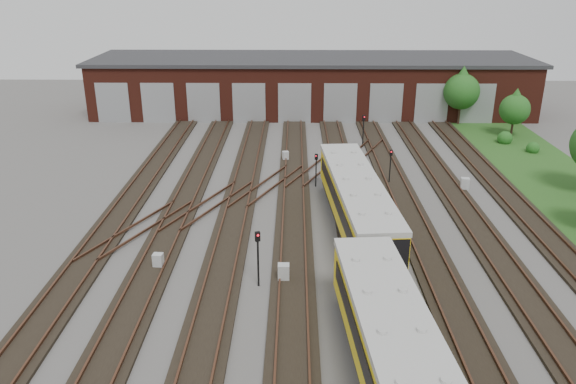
{
  "coord_description": "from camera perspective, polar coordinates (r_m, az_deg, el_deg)",
  "views": [
    {
      "loc": [
        -1.93,
        -26.77,
        15.78
      ],
      "look_at": [
        -2.38,
        8.02,
        2.0
      ],
      "focal_mm": 35.0,
      "sensor_mm": 36.0,
      "label": 1
    }
  ],
  "objects": [
    {
      "name": "relay_cabinet_1",
      "position": [
        49.8,
        -0.26,
        3.66
      ],
      "size": [
        0.62,
        0.55,
        0.88
      ],
      "primitive_type": "cube",
      "rotation": [
        0.0,
        0.0,
        0.24
      ],
      "color": "#B6B9BB",
      "rests_on": "ground"
    },
    {
      "name": "relay_cabinet_2",
      "position": [
        30.67,
        -0.45,
        -8.23
      ],
      "size": [
        0.63,
        0.52,
        1.03
      ],
      "primitive_type": "cube",
      "rotation": [
        0.0,
        0.0,
        0.01
      ],
      "color": "#B6B9BB",
      "rests_on": "ground"
    },
    {
      "name": "signal_mast_0",
      "position": [
        29.58,
        -3.08,
        -6.07
      ],
      "size": [
        0.3,
        0.28,
        3.21
      ],
      "rotation": [
        0.0,
        0.0,
        0.31
      ],
      "color": "black",
      "rests_on": "ground"
    },
    {
      "name": "track_network",
      "position": [
        31.57,
        3.88,
        -8.21
      ],
      "size": [
        30.4,
        70.0,
        0.33
      ],
      "color": "black",
      "rests_on": "ground"
    },
    {
      "name": "relay_cabinet_4",
      "position": [
        45.02,
        17.51,
        0.74
      ],
      "size": [
        0.69,
        0.6,
        1.03
      ],
      "primitive_type": "cube",
      "rotation": [
        0.0,
        0.0,
        -0.15
      ],
      "color": "#B6B9BB",
      "rests_on": "ground"
    },
    {
      "name": "signal_mast_1",
      "position": [
        43.44,
        2.87,
        2.69
      ],
      "size": [
        0.26,
        0.24,
        2.67
      ],
      "rotation": [
        0.0,
        0.0,
        -0.28
      ],
      "color": "black",
      "rests_on": "ground"
    },
    {
      "name": "relay_cabinet_0",
      "position": [
        32.79,
        -13.04,
        -6.86
      ],
      "size": [
        0.6,
        0.52,
        0.92
      ],
      "primitive_type": "cube",
      "rotation": [
        0.0,
        0.0,
        -0.11
      ],
      "color": "#B6B9BB",
      "rests_on": "ground"
    },
    {
      "name": "maintenance_shed",
      "position": [
        67.94,
        2.39,
        10.92
      ],
      "size": [
        51.0,
        12.5,
        6.35
      ],
      "color": "#4F1D13",
      "rests_on": "ground"
    },
    {
      "name": "signal_mast_3",
      "position": [
        44.58,
        10.37,
        2.98
      ],
      "size": [
        0.24,
        0.23,
        2.82
      ],
      "rotation": [
        0.0,
        0.0,
        -0.1
      ],
      "color": "black",
      "rests_on": "ground"
    },
    {
      "name": "tree_1",
      "position": [
        60.96,
        22.09,
        8.11
      ],
      "size": [
        3.0,
        3.0,
        4.97
      ],
      "color": "#311E16",
      "rests_on": "ground"
    },
    {
      "name": "ground",
      "position": [
        31.13,
        4.24,
        -8.92
      ],
      "size": [
        120.0,
        120.0,
        0.0
      ],
      "primitive_type": "plane",
      "color": "#4D4A48",
      "rests_on": "ground"
    },
    {
      "name": "relay_cabinet_3",
      "position": [
        40.48,
        7.08,
        -0.66
      ],
      "size": [
        0.81,
        0.75,
        1.1
      ],
      "primitive_type": "cube",
      "rotation": [
        0.0,
        0.0,
        0.36
      ],
      "color": "#B6B9BB",
      "rests_on": "ground"
    },
    {
      "name": "metro_train",
      "position": [
        22.33,
        11.21,
        -17.06
      ],
      "size": [
        3.99,
        47.74,
        3.22
      ],
      "rotation": [
        0.0,
        0.0,
        0.08
      ],
      "color": "black",
      "rests_on": "ground"
    },
    {
      "name": "tree_0",
      "position": [
        64.06,
        17.26,
        10.14
      ],
      "size": [
        3.84,
        3.84,
        6.37
      ],
      "color": "#311E16",
      "rests_on": "ground"
    },
    {
      "name": "bush_2",
      "position": [
        56.84,
        23.64,
        4.27
      ],
      "size": [
        1.19,
        1.19,
        1.19
      ],
      "primitive_type": "sphere",
      "color": "#1C4D16",
      "rests_on": "ground"
    },
    {
      "name": "bush_1",
      "position": [
        58.91,
        21.2,
        5.3
      ],
      "size": [
        1.42,
        1.42,
        1.42
      ],
      "primitive_type": "sphere",
      "color": "#1C4D16",
      "rests_on": "ground"
    },
    {
      "name": "signal_mast_2",
      "position": [
        53.87,
        7.67,
        6.59
      ],
      "size": [
        0.3,
        0.29,
        3.11
      ],
      "rotation": [
        0.0,
        0.0,
        0.39
      ],
      "color": "black",
      "rests_on": "ground"
    }
  ]
}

